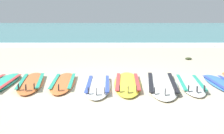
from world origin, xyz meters
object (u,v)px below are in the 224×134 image
surfboard_2 (31,82)px  surfboard_8 (223,84)px  surfboard_1 (1,83)px  surfboard_6 (162,83)px  surfboard_4 (98,85)px  surfboard_3 (63,82)px  surfboard_7 (190,84)px  surfboard_5 (127,83)px

surfboard_2 → surfboard_8: same height
surfboard_1 → surfboard_2: bearing=10.2°
surfboard_1 → surfboard_6: same height
surfboard_4 → surfboard_8: size_ratio=1.08×
surfboard_3 → surfboard_7: size_ratio=0.98×
surfboard_2 → surfboard_7: same height
surfboard_5 → surfboard_6: (0.71, -0.04, -0.00)m
surfboard_1 → surfboard_3: bearing=4.7°
surfboard_1 → surfboard_6: 3.36m
surfboard_2 → surfboard_3: (0.68, -0.00, -0.00)m
surfboard_6 → surfboard_3: bearing=177.2°
surfboard_2 → surfboard_4: bearing=-10.4°
surfboard_4 → surfboard_8: 2.58m
surfboard_5 → surfboard_2: bearing=178.1°
surfboard_2 → surfboard_5: bearing=-1.9°
surfboard_3 → surfboard_4: same height
surfboard_8 → surfboard_7: bearing=175.2°
surfboard_1 → surfboard_5: bearing=0.9°
surfboard_3 → surfboard_6: same height
surfboard_6 → surfboard_7: (0.59, -0.04, 0.00)m
surfboard_1 → surfboard_5: size_ratio=0.93×
surfboard_7 → surfboard_5: bearing=176.7°
surfboard_4 → surfboard_5: size_ratio=0.93×
surfboard_6 → surfboard_8: size_ratio=1.34×
surfboard_6 → surfboard_7: size_ratio=1.26×
surfboard_3 → surfboard_4: size_ratio=0.97×
surfboard_6 → surfboard_7: 0.59m
surfboard_2 → surfboard_5: same height
surfboard_6 → surfboard_7: same height
surfboard_5 → surfboard_7: 1.30m
surfboard_3 → surfboard_5: bearing=-2.7°
surfboard_4 → surfboard_6: bearing=6.7°
surfboard_6 → surfboard_1: bearing=-179.9°
surfboard_1 → surfboard_2: size_ratio=0.99×
surfboard_1 → surfboard_2: 0.62m
surfboard_2 → surfboard_4: same height
surfboard_1 → surfboard_7: same height
surfboard_2 → surfboard_4: 1.46m
surfboard_3 → surfboard_5: 1.36m
surfboard_7 → surfboard_8: bearing=-4.8°
surfboard_4 → surfboard_6: size_ratio=0.80×
surfboard_2 → surfboard_8: bearing=-2.8°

